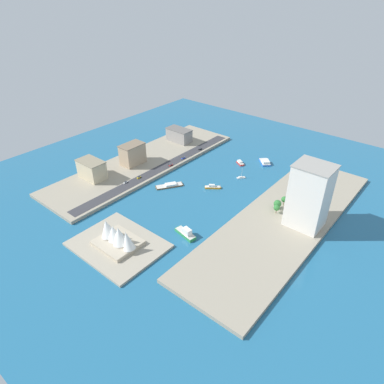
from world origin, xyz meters
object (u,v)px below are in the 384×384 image
(suv_black, at_px, (200,149))
(traffic_light_waterfront, at_px, (168,165))
(water_taxi_orange, at_px, (213,187))
(carpark_squat_concrete, at_px, (179,135))
(hotel_broad_white, at_px, (309,196))
(hatchback_blue, at_px, (183,158))
(ferry_green_doubledeck, at_px, (186,233))
(taxi_yellow_cab, at_px, (139,177))
(office_block_beige, at_px, (92,169))
(pickup_red, at_px, (171,165))
(apartment_midrise_tan, at_px, (133,154))
(opera_landmark, at_px, (117,236))
(sailboat_small_white, at_px, (241,177))
(van_white, at_px, (126,182))
(catamaran_blue, at_px, (265,162))
(barge_flat_brown, at_px, (170,185))
(tugboat_red, at_px, (240,163))

(suv_black, bearing_deg, traffic_light_waterfront, 93.89)
(water_taxi_orange, relative_size, carpark_squat_concrete, 0.48)
(hotel_broad_white, bearing_deg, traffic_light_waterfront, 0.17)
(hatchback_blue, height_order, traffic_light_waterfront, traffic_light_waterfront)
(ferry_green_doubledeck, xyz_separation_m, taxi_yellow_cab, (95.92, -36.99, 1.53))
(ferry_green_doubledeck, xyz_separation_m, office_block_beige, (133.55, -7.09, 10.45))
(office_block_beige, bearing_deg, pickup_red, -121.57)
(apartment_midrise_tan, xyz_separation_m, hatchback_blue, (-35.33, -44.84, -10.67))
(pickup_red, height_order, hatchback_blue, hatchback_blue)
(opera_landmark, bearing_deg, pickup_red, -65.29)
(ferry_green_doubledeck, relative_size, hatchback_blue, 4.42)
(office_block_beige, distance_m, suv_black, 133.02)
(sailboat_small_white, relative_size, hatchback_blue, 2.28)
(office_block_beige, height_order, suv_black, office_block_beige)
(traffic_light_waterfront, bearing_deg, pickup_red, -66.92)
(hatchback_blue, xyz_separation_m, opera_landmark, (-57.50, 145.15, 5.34))
(traffic_light_waterfront, bearing_deg, hatchback_blue, -82.39)
(carpark_squat_concrete, distance_m, suv_black, 38.18)
(van_white, relative_size, suv_black, 1.04)
(office_block_beige, xyz_separation_m, pickup_red, (-44.03, -71.66, -8.93))
(catamaran_blue, xyz_separation_m, office_block_beige, (118.70, 149.95, 11.28))
(ferry_green_doubledeck, bearing_deg, office_block_beige, -3.04)
(sailboat_small_white, height_order, taxi_yellow_cab, sailboat_small_white)
(barge_flat_brown, bearing_deg, pickup_red, -48.89)
(catamaran_blue, height_order, apartment_midrise_tan, apartment_midrise_tan)
(hotel_broad_white, xyz_separation_m, hatchback_blue, (159.76, -28.72, -26.97))
(pickup_red, xyz_separation_m, suv_black, (1.20, -53.96, 0.03))
(ferry_green_doubledeck, height_order, opera_landmark, opera_landmark)
(tugboat_red, height_order, suv_black, suv_black)
(hotel_broad_white, xyz_separation_m, office_block_beige, (202.83, 65.22, -18.06))
(water_taxi_orange, height_order, ferry_green_doubledeck, ferry_green_doubledeck)
(hatchback_blue, bearing_deg, barge_flat_brown, 117.31)
(catamaran_blue, height_order, office_block_beige, office_block_beige)
(pickup_red, relative_size, taxi_yellow_cab, 1.06)
(van_white, bearing_deg, opera_landmark, 135.12)
(tugboat_red, relative_size, carpark_squat_concrete, 0.38)
(office_block_beige, height_order, van_white, office_block_beige)
(van_white, bearing_deg, hatchback_blue, -95.98)
(ferry_green_doubledeck, xyz_separation_m, carpark_squat_concrete, (128.03, -136.33, 8.77))
(hatchback_blue, bearing_deg, taxi_yellow_cab, 85.14)
(office_block_beige, height_order, traffic_light_waterfront, office_block_beige)
(hotel_broad_white, bearing_deg, apartment_midrise_tan, 4.72)
(barge_flat_brown, bearing_deg, apartment_midrise_tan, -6.48)
(sailboat_small_white, bearing_deg, carpark_squat_concrete, -13.25)
(apartment_midrise_tan, bearing_deg, opera_landmark, 132.78)
(office_block_beige, bearing_deg, sailboat_small_white, -138.45)
(water_taxi_orange, height_order, van_white, van_white)
(catamaran_blue, distance_m, opera_landmark, 202.11)
(barge_flat_brown, bearing_deg, ferry_green_doubledeck, 142.35)
(pickup_red, bearing_deg, sailboat_small_white, -156.48)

